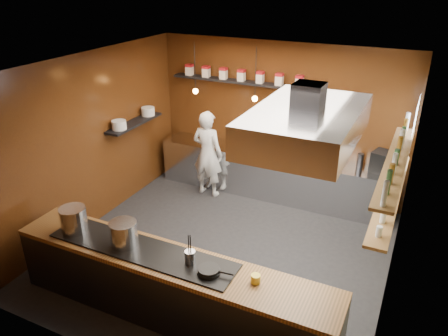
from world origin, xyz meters
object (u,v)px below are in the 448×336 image
Objects in this scene: stockpot_small at (124,234)px; stockpot_large at (74,219)px; espresso_machine at (383,162)px; extractor_hood at (306,124)px; chef at (208,154)px.

stockpot_large is at bearing -178.50° from stockpot_small.
espresso_machine is (3.53, 3.88, -0.03)m from stockpot_large.
extractor_hood reaches higher than chef.
espresso_machine is (2.71, 3.86, -0.02)m from stockpot_small.
chef is at bearing 84.60° from stockpot_large.
stockpot_large is 5.24m from espresso_machine.
extractor_hood is 5.64× the size of stockpot_small.
espresso_machine is (0.76, 2.65, -1.42)m from extractor_hood.
stockpot_large is 0.20× the size of chef.
stockpot_small is at bearing -148.16° from extractor_hood.
extractor_hood is 2.69m from stockpot_small.
espresso_machine is at bearing 74.02° from extractor_hood.
stockpot_large is at bearing -156.03° from extractor_hood.
stockpot_large is at bearing 87.38° from chef.
stockpot_small is 0.20× the size of chef.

